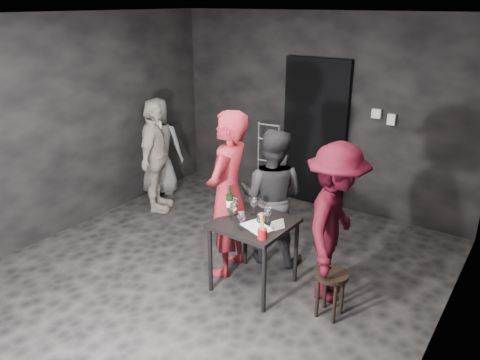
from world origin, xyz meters
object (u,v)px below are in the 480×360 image
Objects in this scene: stool at (331,282)px; breadstick_cup at (262,227)px; bystander_cream at (155,155)px; hand_truck at (266,184)px; woman_black at (272,195)px; server_red at (228,178)px; man_maroon at (335,218)px; wine_bottle at (230,203)px; bystander_grey at (158,147)px; tasting_table at (254,230)px.

breadstick_cup is at bearing -157.88° from stool.
bystander_cream is at bearing 164.25° from stool.
woman_black is at bearing -64.96° from hand_truck.
server_red is 0.79m from breadstick_cup.
woman_black is 0.94m from breadstick_cup.
server_red is at bearing 150.64° from breadstick_cup.
wine_bottle is at bearing 94.61° from man_maroon.
wine_bottle reaches higher than breadstick_cup.
bystander_grey is (-3.45, 1.34, 0.37)m from stool.
bystander_grey is 4.72× the size of wine_bottle.
stool is 0.29× the size of woman_black.
breadstick_cup is at bearing -45.43° from tasting_table.
wine_bottle is (-1.17, 0.02, 0.50)m from stool.
stool is at bearing -0.84° from tasting_table.
tasting_table is 2.70× the size of breadstick_cup.
hand_truck is 0.66× the size of man_maroon.
woman_black is at bearing -125.15° from bystander_cream.
man_maroon is at bearing -51.86° from hand_truck.
bystander_cream is (-3.05, 0.86, 0.45)m from stool.
server_red is at bearing -140.27° from bystander_cream.
tasting_table is 0.91m from stool.
bystander_cream is 2.06m from wine_bottle.
tasting_table is at bearing 89.58° from woman_black.
server_red is at bearing -77.94° from hand_truck.
man_maroon reaches higher than bystander_cream.
man_maroon is 3.48m from bystander_grey.
hand_truck is 3.67× the size of wine_bottle.
woman_black is 0.98× the size of bystander_cream.
man_maroon is 1.18× the size of bystander_grey.
bystander_grey is (-0.41, 0.49, -0.08)m from bystander_cream.
server_red is (-1.27, 0.13, 0.73)m from stool.
bystander_cream is at bearing 155.90° from wine_bottle.
bystander_grey is (-2.44, 0.75, -0.06)m from woman_black.
server_red reaches higher than bystander_grey.
bystander_cream is at bearing -122.75° from server_red.
server_red reaches higher than woman_black.
tasting_table is 0.34× the size of server_red.
tasting_table is at bearing 64.13° from server_red.
server_red reaches higher than tasting_table.
man_maroon is 1.07× the size of bystander_cream.
tasting_table is 0.82m from man_maroon.
tasting_table is 0.62m from woman_black.
server_red is at bearing 164.45° from tasting_table.
hand_truck is at bearing -68.17° from bystander_cream.
server_red reaches higher than bystander_cream.
wine_bottle is at bearing 117.63° from bystander_grey.
man_maroon reaches higher than wine_bottle.
man_maroon reaches higher than woman_black.
breadstick_cup is at bearing -142.23° from bystander_cream.
breadstick_cup is (0.40, -0.84, 0.07)m from woman_black.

